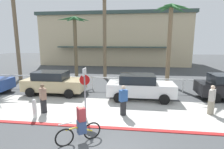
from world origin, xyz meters
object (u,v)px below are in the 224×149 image
at_px(palm_tree_1, 14,9).
at_px(car_white_2, 140,87).
at_px(pedestrian_2, 211,101).
at_px(palm_tree_4, 171,22).
at_px(pedestrian_1, 43,100).
at_px(car_tan_1, 54,82).
at_px(bollard_0, 35,108).
at_px(pedestrian_0, 123,102).
at_px(palm_tree_2, 75,32).
at_px(palm_tree_3, 105,14).
at_px(stop_sign_bike_lane, 85,86).
at_px(cyclist_yellow_0, 80,125).

relative_size(palm_tree_1, car_white_2, 2.06).
height_order(car_white_2, pedestrian_2, car_white_2).
xyz_separation_m(palm_tree_4, pedestrian_1, (-7.84, -7.30, -4.67)).
distance_m(palm_tree_1, car_tan_1, 9.50).
bearing_deg(pedestrian_2, pedestrian_1, -174.35).
bearing_deg(bollard_0, palm_tree_4, 44.98).
xyz_separation_m(car_tan_1, pedestrian_0, (5.31, -3.21, -0.13)).
bearing_deg(bollard_0, pedestrian_1, 79.10).
distance_m(bollard_0, palm_tree_1, 12.61).
height_order(palm_tree_1, pedestrian_2, palm_tree_1).
height_order(pedestrian_0, pedestrian_2, pedestrian_0).
bearing_deg(pedestrian_1, palm_tree_2, 96.71).
bearing_deg(palm_tree_3, palm_tree_4, -19.72).
bearing_deg(stop_sign_bike_lane, pedestrian_2, 10.55).
bearing_deg(pedestrian_2, stop_sign_bike_lane, -169.45).
xyz_separation_m(palm_tree_1, palm_tree_4, (14.61, -0.63, -1.51)).
bearing_deg(cyclist_yellow_0, stop_sign_bike_lane, 100.51).
bearing_deg(pedestrian_2, palm_tree_3, 129.53).
bearing_deg(car_white_2, pedestrian_2, -29.97).
height_order(bollard_0, car_white_2, car_white_2).
xyz_separation_m(palm_tree_1, cyclist_yellow_0, (9.60, -10.42, -6.23)).
distance_m(car_tan_1, pedestrian_0, 6.20).
bearing_deg(stop_sign_bike_lane, palm_tree_3, 93.11).
relative_size(bollard_0, car_tan_1, 0.23).
bearing_deg(cyclist_yellow_0, bollard_0, 148.34).
bearing_deg(pedestrian_0, palm_tree_2, 122.03).
bearing_deg(bollard_0, pedestrian_2, 9.70).
xyz_separation_m(palm_tree_2, cyclist_yellow_0, (3.87, -11.27, -4.02)).
bearing_deg(palm_tree_1, palm_tree_3, 9.81).
bearing_deg(palm_tree_3, stop_sign_bike_lane, -86.89).
distance_m(palm_tree_3, pedestrian_1, 11.22).
bearing_deg(car_white_2, palm_tree_3, 117.67).
bearing_deg(car_tan_1, palm_tree_3, 64.30).
distance_m(pedestrian_0, pedestrian_2, 4.68).
bearing_deg(palm_tree_4, palm_tree_1, 177.52).
xyz_separation_m(car_tan_1, pedestrian_1, (0.99, -3.43, -0.13)).
height_order(palm_tree_4, cyclist_yellow_0, palm_tree_4).
distance_m(palm_tree_1, pedestrian_1, 12.12).
relative_size(palm_tree_3, car_white_2, 2.07).
distance_m(palm_tree_2, pedestrian_1, 9.69).
distance_m(car_white_2, pedestrian_1, 6.07).
bearing_deg(bollard_0, stop_sign_bike_lane, 7.53).
distance_m(car_tan_1, car_white_2, 6.27).
xyz_separation_m(palm_tree_1, palm_tree_2, (5.73, 0.84, -2.21)).
height_order(cyclist_yellow_0, pedestrian_1, pedestrian_1).
distance_m(stop_sign_bike_lane, car_tan_1, 5.14).
bearing_deg(palm_tree_4, cyclist_yellow_0, -117.11).
height_order(palm_tree_1, car_tan_1, palm_tree_1).
xyz_separation_m(palm_tree_3, car_white_2, (3.37, -6.42, -5.64)).
xyz_separation_m(bollard_0, pedestrian_1, (0.13, 0.67, 0.23)).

